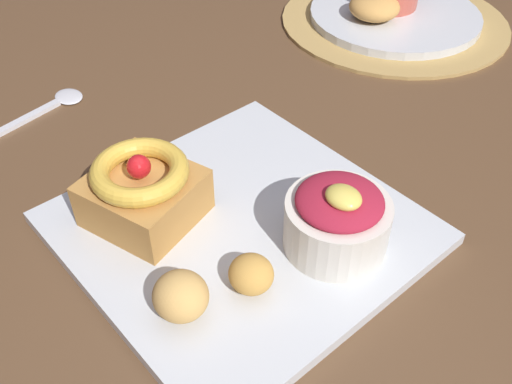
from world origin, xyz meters
The scene contains 10 objects.
dining_table centered at (0.00, 0.00, 0.65)m, with size 1.44×1.09×0.73m.
woven_placemat centered at (-0.18, 0.31, 0.73)m, with size 0.34×0.34×0.01m, color #AD894C.
front_plate centered at (0.01, -0.15, 0.74)m, with size 0.29×0.29×0.01m, color silver.
cake_slice centered at (-0.06, -0.21, 0.77)m, with size 0.12×0.11×0.07m.
berry_ramekin centered at (0.08, -0.11, 0.77)m, with size 0.09×0.09×0.07m.
fritter_front centered at (0.05, -0.25, 0.76)m, with size 0.05×0.04×0.04m, color tan.
fritter_middle centered at (0.07, -0.19, 0.76)m, with size 0.04×0.04×0.03m, color gold.
back_plate centered at (-0.18, 0.31, 0.74)m, with size 0.25×0.25×0.01m, color silver.
back_pastry centered at (-0.19, 0.26, 0.76)m, with size 0.07×0.07×0.03m, color #C68E47.
spoon centered at (-0.31, -0.19, 0.73)m, with size 0.04×0.13×0.00m.
Camera 1 is at (0.31, -0.40, 1.13)m, focal length 40.96 mm.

